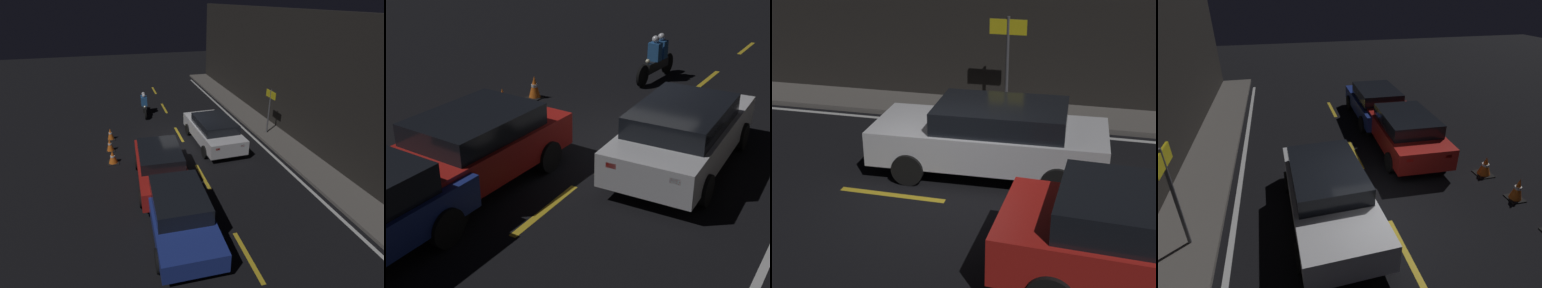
# 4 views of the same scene
# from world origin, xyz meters

# --- Properties ---
(ground_plane) EXTENTS (56.00, 56.00, 0.00)m
(ground_plane) POSITION_xyz_m (0.00, 0.00, 0.00)
(ground_plane) COLOR black
(raised_curb) EXTENTS (28.00, 1.62, 0.13)m
(raised_curb) POSITION_xyz_m (0.00, 4.86, 0.06)
(raised_curb) COLOR #605B56
(raised_curb) RESTS_ON ground
(lane_dash_c) EXTENTS (2.00, 0.14, 0.01)m
(lane_dash_c) POSITION_xyz_m (-1.00, 0.00, 0.00)
(lane_dash_c) COLOR gold
(lane_dash_c) RESTS_ON ground
(lane_dash_d) EXTENTS (2.00, 0.14, 0.01)m
(lane_dash_d) POSITION_xyz_m (3.50, 0.00, 0.00)
(lane_dash_d) COLOR gold
(lane_dash_d) RESTS_ON ground
(lane_dash_e) EXTENTS (2.00, 0.14, 0.01)m
(lane_dash_e) POSITION_xyz_m (8.00, 0.00, 0.00)
(lane_dash_e) COLOR gold
(lane_dash_e) RESTS_ON ground
(lane_solid_kerb) EXTENTS (25.20, 0.14, 0.01)m
(lane_solid_kerb) POSITION_xyz_m (0.00, 3.80, 0.00)
(lane_solid_kerb) COLOR silver
(lane_solid_kerb) RESTS_ON ground
(sedan_white) EXTENTS (4.55, 2.10, 1.41)m
(sedan_white) POSITION_xyz_m (0.55, 1.44, 0.76)
(sedan_white) COLOR silver
(sedan_white) RESTS_ON ground
(taxi_red) EXTENTS (4.44, 2.12, 1.45)m
(taxi_red) POSITION_xyz_m (3.45, -1.75, 0.78)
(taxi_red) COLOR red
(taxi_red) RESTS_ON ground
(sedan_blue) EXTENTS (4.29, 2.05, 1.44)m
(sedan_blue) POSITION_xyz_m (6.44, -1.66, 0.78)
(sedan_blue) COLOR navy
(sedan_blue) RESTS_ON ground
(traffic_cone_mid) EXTENTS (0.43, 0.43, 0.66)m
(traffic_cone_mid) POSITION_xyz_m (0.03, -3.70, 0.32)
(traffic_cone_mid) COLOR black
(traffic_cone_mid) RESTS_ON ground
(traffic_cone_far) EXTENTS (0.51, 0.51, 0.62)m
(traffic_cone_far) POSITION_xyz_m (1.32, -3.61, 0.30)
(traffic_cone_far) COLOR black
(traffic_cone_far) RESTS_ON ground
(shop_sign) EXTENTS (0.90, 0.08, 2.40)m
(shop_sign) POSITION_xyz_m (0.26, 4.67, 1.82)
(shop_sign) COLOR #4C4C51
(shop_sign) RESTS_ON raised_curb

